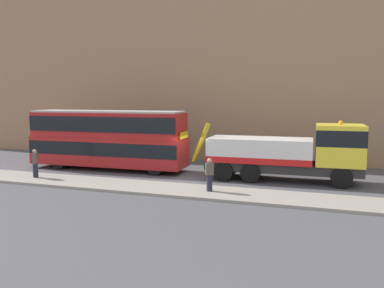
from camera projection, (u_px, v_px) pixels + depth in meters
The scene contains 7 objects.
ground_plane at pixel (194, 176), 25.04m from camera, with size 120.00×120.00×0.00m, color #4C4C51.
near_kerb at pixel (170, 189), 21.08m from camera, with size 60.00×2.80×0.15m, color gray.
building_facade at pixel (223, 57), 30.85m from camera, with size 60.00×1.50×16.00m.
recovery_tow_truck at pixel (290, 152), 23.28m from camera, with size 10.18×2.90×3.67m.
double_decker_bus at pixel (108, 137), 27.10m from camera, with size 11.11×2.88×4.06m.
pedestrian_onlooker at pixel (35, 164), 23.78m from camera, with size 0.41×0.47×1.71m.
pedestrian_bystander at pixel (210, 175), 20.31m from camera, with size 0.47×0.41×1.71m.
Camera 1 is at (7.75, -23.37, 4.99)m, focal length 36.93 mm.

